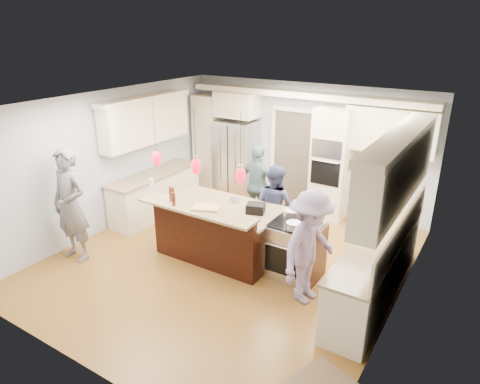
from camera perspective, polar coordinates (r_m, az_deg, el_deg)
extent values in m
plane|color=olive|center=(7.53, -1.44, -9.01)|extent=(6.00, 6.00, 0.00)
cube|color=#B2BCC6|center=(9.46, 8.63, 6.09)|extent=(5.50, 0.04, 2.70)
cube|color=#B2BCC6|center=(4.98, -21.31, -9.80)|extent=(5.50, 0.04, 2.70)
cube|color=#B2BCC6|center=(8.70, -16.85, 4.04)|extent=(0.04, 6.00, 2.70)
cube|color=#B2BCC6|center=(5.99, 21.01, -4.37)|extent=(0.04, 6.00, 2.70)
cube|color=white|center=(6.59, -1.66, 11.70)|extent=(5.50, 6.00, 0.04)
cube|color=#B7B7BC|center=(9.98, -0.53, 4.45)|extent=(0.90, 0.70, 1.80)
cube|color=beige|center=(8.96, 12.07, 3.65)|extent=(0.72, 0.64, 2.30)
cube|color=black|center=(8.55, 11.50, 5.65)|extent=(0.60, 0.02, 0.35)
cube|color=black|center=(8.70, 11.26, 2.48)|extent=(0.60, 0.02, 0.50)
cylinder|color=#B7B7BC|center=(8.59, 11.29, 4.00)|extent=(0.55, 0.02, 0.02)
cube|color=beige|center=(10.40, -4.09, 6.53)|extent=(0.60, 0.58, 2.30)
cube|color=beige|center=(9.74, -0.36, 11.59)|extent=(0.95, 0.58, 0.55)
cube|color=beige|center=(8.61, 19.43, 7.72)|extent=(1.70, 0.35, 0.85)
cube|color=beige|center=(9.05, 8.50, 12.73)|extent=(5.30, 0.38, 0.12)
cube|color=#4C443A|center=(9.63, 7.15, 4.59)|extent=(0.90, 0.06, 2.10)
cube|color=white|center=(9.35, 7.34, 10.88)|extent=(1.04, 0.06, 0.10)
cube|color=beige|center=(6.73, 17.61, -9.78)|extent=(0.60, 3.00, 0.88)
cube|color=tan|center=(6.51, 18.06, -6.30)|extent=(0.64, 3.05, 0.04)
cube|color=beige|center=(6.08, 20.29, 2.53)|extent=(0.35, 3.00, 0.85)
cube|color=beige|center=(5.95, 20.79, 6.92)|extent=(0.37, 3.10, 0.10)
cube|color=beige|center=(9.27, -11.15, -0.35)|extent=(0.60, 2.20, 0.88)
cube|color=tan|center=(9.11, -11.35, 2.34)|extent=(0.64, 2.25, 0.04)
cube|color=beige|center=(8.91, -12.43, 9.05)|extent=(0.35, 2.20, 0.85)
cube|color=beige|center=(8.81, -12.63, 12.09)|extent=(0.37, 2.30, 0.10)
cube|color=black|center=(7.55, -2.42, -5.12)|extent=(2.00, 1.00, 0.88)
cube|color=tan|center=(7.36, -2.48, -1.92)|extent=(2.10, 1.10, 0.04)
cube|color=black|center=(7.10, -5.01, -6.09)|extent=(2.00, 0.12, 1.08)
cube|color=tan|center=(6.76, -5.87, -2.34)|extent=(2.10, 0.42, 0.04)
cube|color=black|center=(7.03, 2.10, -2.19)|extent=(0.35, 0.31, 0.16)
cube|color=#B7B7BC|center=(6.94, 7.10, -7.73)|extent=(0.76, 0.66, 0.90)
cube|color=black|center=(6.70, 5.83, -9.30)|extent=(0.65, 0.01, 0.45)
cube|color=black|center=(6.73, 7.28, -4.30)|extent=(0.72, 0.59, 0.02)
cube|color=black|center=(6.81, 10.24, -8.63)|extent=(0.06, 0.71, 0.88)
cylinder|color=black|center=(6.91, -11.36, 8.59)|extent=(0.01, 0.01, 0.75)
ellipsoid|color=red|center=(7.04, -11.05, 4.43)|extent=(0.15, 0.15, 0.26)
cylinder|color=black|center=(6.40, -6.06, 7.88)|extent=(0.01, 0.01, 0.75)
ellipsoid|color=red|center=(6.54, -5.88, 3.40)|extent=(0.15, 0.15, 0.26)
cylinder|color=black|center=(5.95, 0.07, 6.97)|extent=(0.01, 0.01, 0.75)
ellipsoid|color=red|center=(6.10, 0.07, 2.19)|extent=(0.15, 0.15, 0.26)
imported|color=slate|center=(7.70, -21.68, -1.65)|extent=(0.72, 0.48, 1.98)
imported|color=navy|center=(7.71, 4.64, -1.88)|extent=(0.87, 0.75, 1.54)
imported|color=slate|center=(8.51, 2.45, 0.86)|extent=(0.98, 0.42, 1.65)
imported|color=gray|center=(6.20, 9.30, -7.32)|extent=(0.82, 1.21, 1.72)
cylinder|color=silver|center=(7.30, -11.68, 0.61)|extent=(0.08, 0.08, 0.31)
cylinder|color=#4E1D0D|center=(7.02, -8.97, -0.33)|extent=(0.07, 0.07, 0.24)
cylinder|color=#4E1D0D|center=(6.86, -8.85, -0.93)|extent=(0.07, 0.07, 0.23)
cylinder|color=#4E1D0D|center=(7.06, -9.19, -0.22)|extent=(0.06, 0.06, 0.24)
cylinder|color=#B7B7BC|center=(7.03, -8.68, -0.80)|extent=(0.07, 0.07, 0.12)
cube|color=tan|center=(6.73, -4.52, -2.07)|extent=(0.50, 0.43, 0.03)
cylinder|color=#B7B7BC|center=(6.87, 6.85, -2.96)|extent=(0.25, 0.25, 0.15)
cylinder|color=#B7B7BC|center=(6.54, 7.15, -4.47)|extent=(0.23, 0.23, 0.11)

